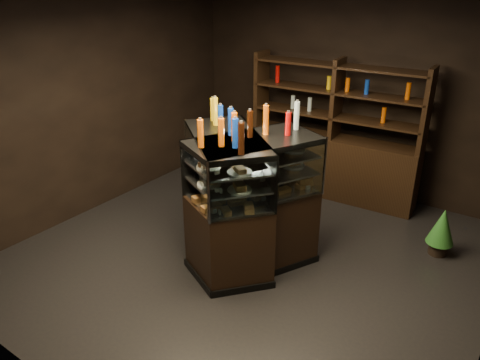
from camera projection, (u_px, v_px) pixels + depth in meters
ground at (252, 255)px, 5.51m from camera, size 5.00×5.00×0.00m
room_shell at (254, 92)px, 4.71m from camera, size 5.02×5.02×3.01m
display_case at (240, 222)px, 5.20m from camera, size 1.65×1.55×1.51m
food_display at (240, 171)px, 4.94m from camera, size 1.20×1.22×0.46m
bottles_top at (240, 124)px, 4.74m from camera, size 1.03×1.08×0.30m
potted_conifer at (442, 226)px, 5.38m from camera, size 0.31×0.31×0.67m
back_shelving at (332, 156)px, 6.78m from camera, size 2.46×0.57×2.00m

